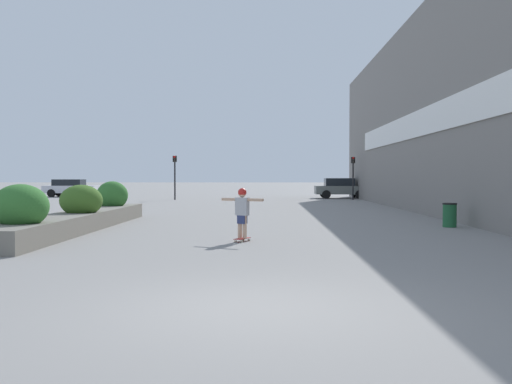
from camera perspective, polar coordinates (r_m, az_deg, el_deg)
The scene contains 11 objects.
ground_plane at distance 7.52m, azimuth -0.72°, elevation -11.54°, with size 300.00×300.00×0.00m, color gray.
building_wall_right at distance 25.68m, azimuth 17.57°, elevation 8.21°, with size 0.67×47.54×9.42m.
planter_box at distance 18.85m, azimuth -17.55°, elevation -2.13°, with size 1.51×12.14×1.52m.
skateboard at distance 14.93m, azimuth -1.39°, elevation -4.73°, with size 0.45×0.61×0.09m.
skateboarder at distance 14.87m, azimuth -1.39°, elevation -1.60°, with size 1.13×0.62×1.31m.
trash_bin at distance 20.18m, azimuth 18.80°, elevation -2.20°, with size 0.47×0.47×0.81m.
car_leftmost at distance 49.56m, azimuth 21.18°, elevation 0.44°, with size 4.77×1.90×1.54m.
car_center_left at distance 44.58m, azimuth 8.47°, elevation 0.42°, with size 4.04×2.04×1.56m.
car_center_right at distance 49.78m, azimuth -18.06°, elevation 0.43°, with size 4.30×1.95×1.45m.
traffic_light_left at distance 41.67m, azimuth -8.13°, elevation 2.24°, with size 0.28×0.30×3.19m.
traffic_light_right at distance 41.93m, azimuth 9.69°, elevation 2.16°, with size 0.28×0.30×3.11m.
Camera 1 is at (0.25, -7.32, 1.71)m, focal length 40.00 mm.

